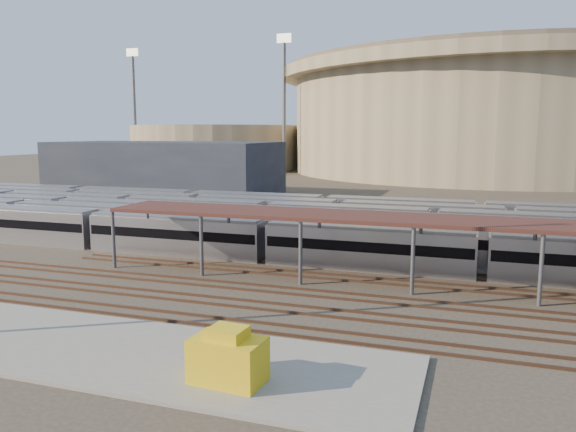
# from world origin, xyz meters

# --- Properties ---
(ground) EXTENTS (420.00, 420.00, 0.00)m
(ground) POSITION_xyz_m (0.00, 0.00, 0.00)
(ground) COLOR #383026
(ground) RESTS_ON ground
(subway_trains) EXTENTS (128.17, 23.90, 3.60)m
(subway_trains) POSITION_xyz_m (2.36, 18.50, 1.80)
(subway_trains) COLOR #BABABF
(subway_trains) RESTS_ON ground
(inspection_shed) EXTENTS (60.30, 6.00, 5.30)m
(inspection_shed) POSITION_xyz_m (22.00, 4.00, 4.98)
(inspection_shed) COLOR #55555A
(inspection_shed) RESTS_ON ground
(empty_tracks) EXTENTS (170.00, 9.62, 0.18)m
(empty_tracks) POSITION_xyz_m (0.00, -5.00, 0.09)
(empty_tracks) COLOR #4C3323
(empty_tracks) RESTS_ON ground
(stadium) EXTENTS (124.00, 124.00, 32.50)m
(stadium) POSITION_xyz_m (25.00, 140.00, 16.47)
(stadium) COLOR gray
(stadium) RESTS_ON ground
(secondary_arena) EXTENTS (56.00, 56.00, 14.00)m
(secondary_arena) POSITION_xyz_m (-60.00, 130.00, 7.00)
(secondary_arena) COLOR gray
(secondary_arena) RESTS_ON ground
(service_building) EXTENTS (42.00, 20.00, 10.00)m
(service_building) POSITION_xyz_m (-35.00, 55.00, 5.00)
(service_building) COLOR #1E232D
(service_building) RESTS_ON ground
(floodlight_0) EXTENTS (4.00, 1.00, 38.40)m
(floodlight_0) POSITION_xyz_m (-30.00, 110.00, 20.65)
(floodlight_0) COLOR #55555A
(floodlight_0) RESTS_ON ground
(floodlight_1) EXTENTS (4.00, 1.00, 38.40)m
(floodlight_1) POSITION_xyz_m (-85.00, 120.00, 20.65)
(floodlight_1) COLOR #55555A
(floodlight_1) RESTS_ON ground
(floodlight_3) EXTENTS (4.00, 1.00, 38.40)m
(floodlight_3) POSITION_xyz_m (-10.00, 160.00, 20.65)
(floodlight_3) COLOR #55555A
(floodlight_3) RESTS_ON ground
(yellow_equipment) EXTENTS (3.52, 2.35, 2.11)m
(yellow_equipment) POSITION_xyz_m (11.29, -16.72, 1.25)
(yellow_equipment) COLOR gold
(yellow_equipment) RESTS_ON apron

